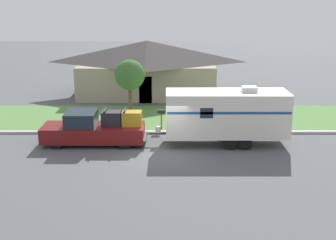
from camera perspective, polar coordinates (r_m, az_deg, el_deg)
The scene contains 8 objects.
ground_plane at distance 25.01m, azimuth -0.48°, elevation -4.12°, with size 120.00×120.00×0.00m, color #515456.
curb_strip at distance 28.55m, azimuth -0.42°, elevation -1.49°, with size 80.00×0.30×0.14m.
lawn_strip at distance 32.08m, azimuth -0.37°, elevation 0.29°, with size 80.00×7.00×0.03m.
house_across_street at distance 39.36m, azimuth -2.57°, elevation 6.52°, with size 11.85×7.46×4.50m.
pickup_truck at distance 26.67m, azimuth -8.95°, elevation -1.10°, with size 5.83×2.09×2.01m.
travel_trailer at distance 26.32m, azimuth 7.15°, elevation 0.80°, with size 7.77×2.38×3.30m.
mailbox at distance 29.06m, azimuth -0.83°, elevation 0.68°, with size 0.48×0.20×1.28m.
tree_in_yard at distance 30.93m, azimuth -4.71°, elevation 5.45°, with size 2.01×2.01×4.09m.
Camera 1 is at (0.20, -23.59, 8.28)m, focal length 50.00 mm.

